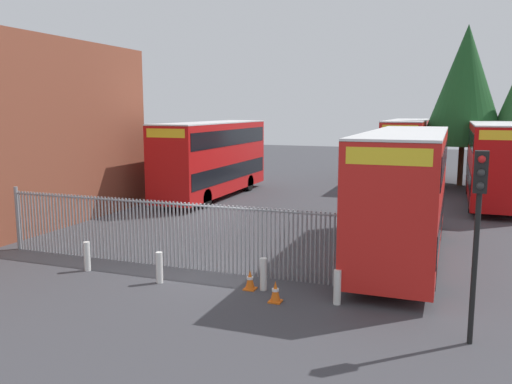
{
  "coord_description": "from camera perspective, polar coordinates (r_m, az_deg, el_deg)",
  "views": [
    {
      "loc": [
        7.04,
        -14.91,
        5.17
      ],
      "look_at": [
        0.0,
        4.0,
        2.0
      ],
      "focal_mm": 37.17,
      "sensor_mm": 36.0,
      "label": 1
    }
  ],
  "objects": [
    {
      "name": "palisade_fence",
      "position": [
        17.25,
        -6.77,
        -4.51
      ],
      "size": [
        14.66,
        0.14,
        2.35
      ],
      "color": "gray",
      "rests_on": "ground"
    },
    {
      "name": "bollard_near_left",
      "position": [
        18.02,
        -17.71,
        -6.6
      ],
      "size": [
        0.2,
        0.2,
        0.95
      ],
      "primitive_type": "cylinder",
      "color": "silver",
      "rests_on": "ground"
    },
    {
      "name": "ground_plane",
      "position": [
        24.51,
        3.27,
        -3.26
      ],
      "size": [
        100.0,
        100.0,
        0.0
      ],
      "primitive_type": "plane",
      "color": "#3D3D42"
    },
    {
      "name": "double_decker_bus_behind_fence_left",
      "position": [
        31.23,
        -4.68,
        3.85
      ],
      "size": [
        2.54,
        10.81,
        4.42
      ],
      "color": "red",
      "rests_on": "ground"
    },
    {
      "name": "bollard_near_right",
      "position": [
        15.39,
        0.81,
        -8.83
      ],
      "size": [
        0.2,
        0.2,
        0.95
      ],
      "primitive_type": "cylinder",
      "color": "silver",
      "rests_on": "ground"
    },
    {
      "name": "double_decker_bus_near_gate",
      "position": [
        19.12,
        15.71,
        0.34
      ],
      "size": [
        2.54,
        10.81,
        4.42
      ],
      "color": "red",
      "rests_on": "ground"
    },
    {
      "name": "traffic_cone_by_gate",
      "position": [
        14.55,
        2.1,
        -10.68
      ],
      "size": [
        0.34,
        0.34,
        0.59
      ],
      "color": "orange",
      "rests_on": "ground"
    },
    {
      "name": "bollard_center_front",
      "position": [
        16.26,
        -10.35,
        -8.0
      ],
      "size": [
        0.2,
        0.2,
        0.95
      ],
      "primitive_type": "cylinder",
      "color": "silver",
      "rests_on": "ground"
    },
    {
      "name": "tree_tall_back",
      "position": [
        38.49,
        21.61,
        10.63
      ],
      "size": [
        5.51,
        5.51,
        10.67
      ],
      "color": "#4C3823",
      "rests_on": "ground"
    },
    {
      "name": "double_decker_bus_behind_fence_right",
      "position": [
        31.84,
        24.24,
        3.2
      ],
      "size": [
        2.54,
        10.81,
        4.42
      ],
      "color": "#B70C0C",
      "rests_on": "ground"
    },
    {
      "name": "traffic_light_kerbside",
      "position": [
        12.3,
        22.79,
        -2.01
      ],
      "size": [
        0.28,
        0.33,
        4.3
      ],
      "color": "black",
      "rests_on": "ground"
    },
    {
      "name": "double_decker_bus_far_back",
      "position": [
        38.71,
        15.89,
        4.52
      ],
      "size": [
        2.54,
        10.81,
        4.42
      ],
      "color": "red",
      "rests_on": "ground"
    },
    {
      "name": "bollard_far_right",
      "position": [
        14.49,
        8.74,
        -10.09
      ],
      "size": [
        0.2,
        0.2,
        0.95
      ],
      "primitive_type": "cylinder",
      "color": "silver",
      "rests_on": "ground"
    },
    {
      "name": "traffic_cone_mid_forecourt",
      "position": [
        15.5,
        -0.64,
        -9.43
      ],
      "size": [
        0.34,
        0.34,
        0.59
      ],
      "color": "orange",
      "rests_on": "ground"
    }
  ]
}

